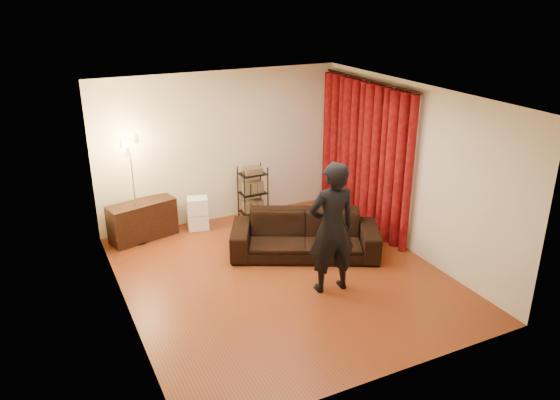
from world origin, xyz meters
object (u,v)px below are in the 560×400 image
sofa (305,235)px  person (332,228)px  floor_lamp (134,192)px  media_cabinet (143,220)px  storage_boxes (198,213)px  wire_shelf (253,193)px

sofa → person: 1.28m
person → floor_lamp: (-2.12, 2.70, -0.04)m
media_cabinet → floor_lamp: floor_lamp is taller
sofa → floor_lamp: bearing=172.2°
storage_boxes → wire_shelf: 1.08m
wire_shelf → floor_lamp: size_ratio=0.55×
floor_lamp → storage_boxes: bearing=4.9°
media_cabinet → floor_lamp: (-0.12, -0.13, 0.59)m
person → floor_lamp: bearing=-46.5°
media_cabinet → wire_shelf: size_ratio=1.11×
sofa → floor_lamp: (-2.31, 1.59, 0.57)m
sofa → person: (-0.19, -1.10, 0.61)m
media_cabinet → storage_boxes: bearing=-16.3°
person → storage_boxes: (-1.04, 2.79, -0.65)m
media_cabinet → storage_boxes: media_cabinet is taller
floor_lamp → person: bearing=-51.8°
storage_boxes → wire_shelf: wire_shelf is taller
media_cabinet → floor_lamp: 0.61m
sofa → floor_lamp: 2.86m
sofa → wire_shelf: wire_shelf is taller
wire_shelf → sofa: bearing=-85.8°
person → media_cabinet: size_ratio=1.69×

